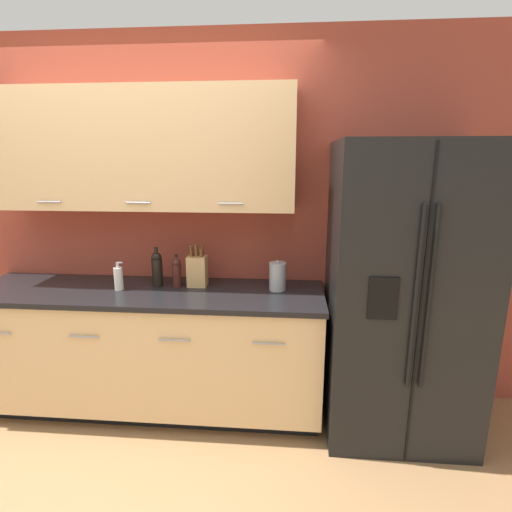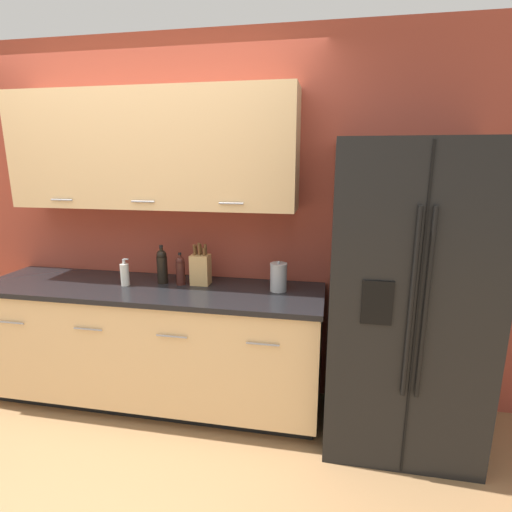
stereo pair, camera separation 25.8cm
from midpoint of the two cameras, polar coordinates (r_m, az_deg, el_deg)
name	(u,v)px [view 1 (the left image)]	position (r m, az deg, el deg)	size (l,w,h in m)	color
ground_plane	(90,489)	(2.73, -25.50, -27.97)	(14.00, 14.00, 0.00)	#997047
wall_back	(146,204)	(3.03, -17.87, 7.08)	(10.00, 0.39, 2.60)	#993D2D
counter_unit	(149,349)	(3.02, -17.49, -12.59)	(2.42, 0.64, 0.90)	black
refrigerator	(402,294)	(2.64, 17.53, -5.21)	(0.90, 0.75, 1.87)	black
knife_block	(197,270)	(2.80, -11.02, -2.05)	(0.13, 0.11, 0.30)	tan
wine_bottle	(157,268)	(2.87, -16.48, -1.72)	(0.07, 0.07, 0.28)	black
soap_dispenser	(119,278)	(2.89, -21.51, -3.00)	(0.06, 0.06, 0.19)	silver
oil_bottle	(177,272)	(2.81, -13.86, -2.28)	(0.06, 0.06, 0.23)	#3D1914
steel_canister	(278,276)	(2.67, 0.35, -2.96)	(0.12, 0.12, 0.21)	#A3A3A5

